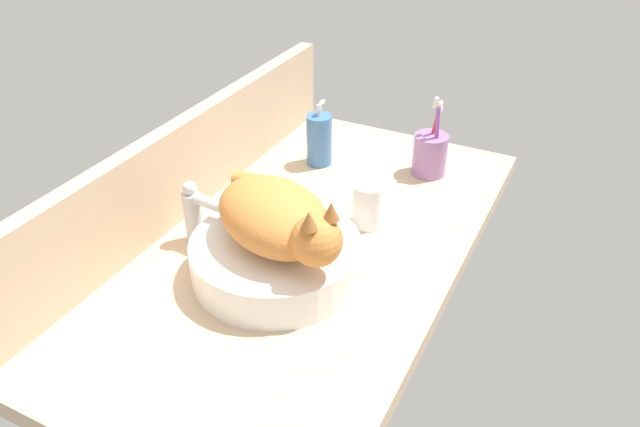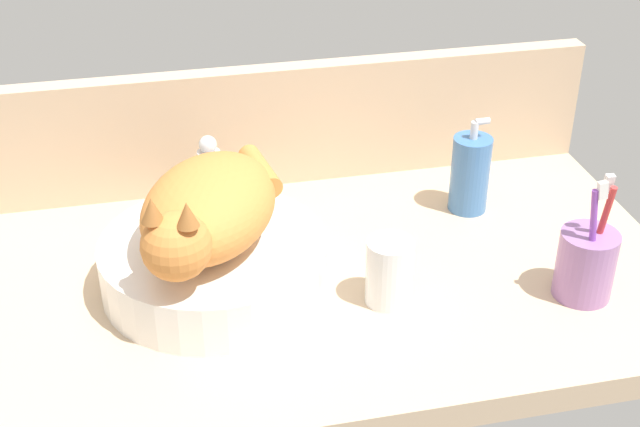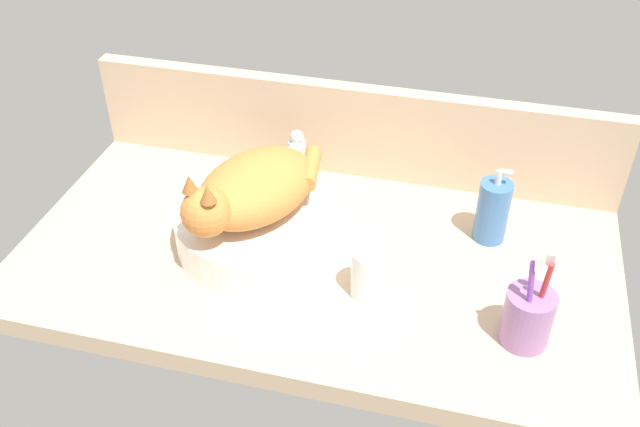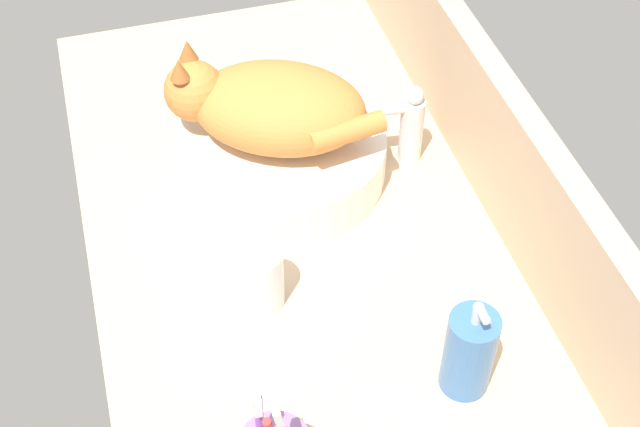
# 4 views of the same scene
# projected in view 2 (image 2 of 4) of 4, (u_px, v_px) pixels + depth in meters

# --- Properties ---
(ground_plane) EXTENTS (1.11, 0.61, 0.04)m
(ground_plane) POSITION_uv_depth(u_px,v_px,m) (293.00, 286.00, 1.29)
(ground_plane) COLOR #D1B28E
(backsplash_panel) EXTENTS (1.11, 0.04, 0.20)m
(backsplash_panel) POSITION_uv_depth(u_px,v_px,m) (259.00, 127.00, 1.46)
(backsplash_panel) COLOR #CCAD8C
(backsplash_panel) RESTS_ON ground_plane
(sink_basin) EXTENTS (0.31, 0.31, 0.07)m
(sink_basin) POSITION_uv_depth(u_px,v_px,m) (214.00, 265.00, 1.23)
(sink_basin) COLOR white
(sink_basin) RESTS_ON ground_plane
(cat) EXTENTS (0.26, 0.30, 0.14)m
(cat) POSITION_uv_depth(u_px,v_px,m) (207.00, 211.00, 1.17)
(cat) COLOR orange
(cat) RESTS_ON sink_basin
(faucet) EXTENTS (0.04, 0.12, 0.14)m
(faucet) POSITION_uv_depth(u_px,v_px,m) (210.00, 176.00, 1.38)
(faucet) COLOR silver
(faucet) RESTS_ON ground_plane
(soap_dispenser) EXTENTS (0.06, 0.06, 0.16)m
(soap_dispenser) POSITION_uv_depth(u_px,v_px,m) (470.00, 173.00, 1.40)
(soap_dispenser) COLOR #3F72B2
(soap_dispenser) RESTS_ON ground_plane
(toothbrush_cup) EXTENTS (0.08, 0.08, 0.19)m
(toothbrush_cup) POSITION_uv_depth(u_px,v_px,m) (586.00, 263.00, 1.21)
(toothbrush_cup) COLOR #996BA8
(toothbrush_cup) RESTS_ON ground_plane
(water_glass) EXTENTS (0.06, 0.06, 0.09)m
(water_glass) POSITION_uv_depth(u_px,v_px,m) (389.00, 274.00, 1.20)
(water_glass) COLOR white
(water_glass) RESTS_ON ground_plane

